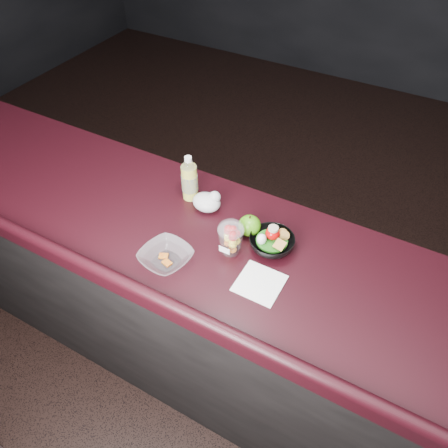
{
  "coord_description": "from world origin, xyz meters",
  "views": [
    {
      "loc": [
        0.62,
        -0.72,
        2.27
      ],
      "look_at": [
        0.04,
        0.32,
        1.1
      ],
      "focal_mm": 35.0,
      "sensor_mm": 36.0,
      "label": 1
    }
  ],
  "objects_px": {
    "snack_bowl": "(271,242)",
    "takeout_bowl": "(166,257)",
    "fruit_cup": "(231,237)",
    "green_apple": "(249,226)",
    "lemonade_bottle": "(190,181)"
  },
  "relations": [
    {
      "from": "snack_bowl",
      "to": "takeout_bowl",
      "type": "height_order",
      "value": "snack_bowl"
    },
    {
      "from": "lemonade_bottle",
      "to": "fruit_cup",
      "type": "height_order",
      "value": "lemonade_bottle"
    },
    {
      "from": "lemonade_bottle",
      "to": "fruit_cup",
      "type": "relative_size",
      "value": 1.47
    },
    {
      "from": "green_apple",
      "to": "takeout_bowl",
      "type": "height_order",
      "value": "green_apple"
    },
    {
      "from": "green_apple",
      "to": "snack_bowl",
      "type": "bearing_deg",
      "value": -14.88
    },
    {
      "from": "lemonade_bottle",
      "to": "takeout_bowl",
      "type": "bearing_deg",
      "value": -72.13
    },
    {
      "from": "snack_bowl",
      "to": "takeout_bowl",
      "type": "xyz_separation_m",
      "value": [
        -0.32,
        -0.25,
        -0.01
      ]
    },
    {
      "from": "fruit_cup",
      "to": "takeout_bowl",
      "type": "height_order",
      "value": "fruit_cup"
    },
    {
      "from": "snack_bowl",
      "to": "fruit_cup",
      "type": "bearing_deg",
      "value": -145.55
    },
    {
      "from": "fruit_cup",
      "to": "lemonade_bottle",
      "type": "bearing_deg",
      "value": 147.4
    },
    {
      "from": "green_apple",
      "to": "snack_bowl",
      "type": "xyz_separation_m",
      "value": [
        0.11,
        -0.03,
        -0.01
      ]
    },
    {
      "from": "takeout_bowl",
      "to": "lemonade_bottle",
      "type": "bearing_deg",
      "value": 107.87
    },
    {
      "from": "fruit_cup",
      "to": "snack_bowl",
      "type": "xyz_separation_m",
      "value": [
        0.13,
        0.09,
        -0.04
      ]
    },
    {
      "from": "green_apple",
      "to": "snack_bowl",
      "type": "height_order",
      "value": "snack_bowl"
    },
    {
      "from": "lemonade_bottle",
      "to": "green_apple",
      "type": "bearing_deg",
      "value": -13.11
    }
  ]
}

